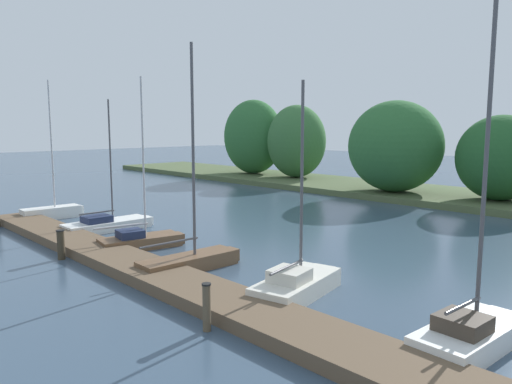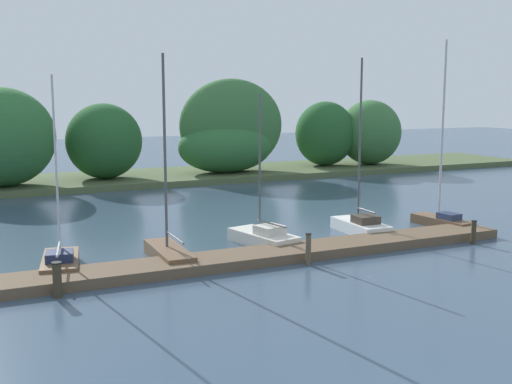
{
  "view_description": "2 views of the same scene",
  "coord_description": "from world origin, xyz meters",
  "views": [
    {
      "loc": [
        12.69,
        5.18,
        4.7
      ],
      "look_at": [
        3.3,
        14.08,
        2.95
      ],
      "focal_mm": 34.56,
      "sensor_mm": 36.0,
      "label": 1
    },
    {
      "loc": [
        -6.61,
        -6.64,
        5.87
      ],
      "look_at": [
        3.57,
        15.04,
        2.15
      ],
      "focal_mm": 44.12,
      "sensor_mm": 36.0,
      "label": 2
    }
  ],
  "objects": [
    {
      "name": "sailboat_3",
      "position": [
        -0.18,
        14.49,
        0.37
      ],
      "size": [
        1.09,
        3.72,
        7.28
      ],
      "rotation": [
        0.0,
        0.0,
        1.55
      ],
      "color": "brown",
      "rests_on": "ground"
    },
    {
      "name": "sailboat_4",
      "position": [
        3.87,
        15.14,
        0.35
      ],
      "size": [
        1.92,
        3.5,
        5.9
      ],
      "rotation": [
        0.0,
        0.0,
        1.79
      ],
      "color": "silver",
      "rests_on": "ground"
    },
    {
      "name": "far_shore",
      "position": [
        1.21,
        34.92,
        2.73
      ],
      "size": [
        72.27,
        8.53,
        7.0
      ],
      "color": "#4C5B38",
      "rests_on": "ground"
    },
    {
      "name": "sailboat_0",
      "position": [
        -12.31,
        14.67,
        0.38
      ],
      "size": [
        1.03,
        3.02,
        6.94
      ],
      "rotation": [
        0.0,
        0.0,
        1.53
      ],
      "color": "white",
      "rests_on": "ground"
    },
    {
      "name": "mooring_piling_1",
      "position": [
        -4.34,
        11.84,
        0.54
      ],
      "size": [
        0.3,
        0.3,
        1.06
      ],
      "color": "#3D3323",
      "rests_on": "ground"
    },
    {
      "name": "sailboat_2",
      "position": [
        -3.85,
        14.77,
        0.33
      ],
      "size": [
        1.69,
        3.51,
        6.52
      ],
      "rotation": [
        0.0,
        0.0,
        1.39
      ],
      "color": "brown",
      "rests_on": "ground"
    },
    {
      "name": "mooring_piling_2",
      "position": [
        4.05,
        11.8,
        0.57
      ],
      "size": [
        0.22,
        0.22,
        1.13
      ],
      "color": "brown",
      "rests_on": "ground"
    },
    {
      "name": "sailboat_5",
      "position": [
        8.62,
        15.36,
        0.39
      ],
      "size": [
        1.4,
        3.31,
        7.38
      ],
      "rotation": [
        0.0,
        0.0,
        1.52
      ],
      "color": "white",
      "rests_on": "ground"
    },
    {
      "name": "dock_pier",
      "position": [
        0.0,
        13.0,
        0.17
      ],
      "size": [
        26.43,
        1.8,
        0.35
      ],
      "color": "brown",
      "rests_on": "ground"
    },
    {
      "name": "sailboat_1",
      "position": [
        -7.74,
        15.39,
        0.3
      ],
      "size": [
        1.31,
        4.1,
        5.84
      ],
      "rotation": [
        0.0,
        0.0,
        1.57
      ],
      "color": "white",
      "rests_on": "ground"
    }
  ]
}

